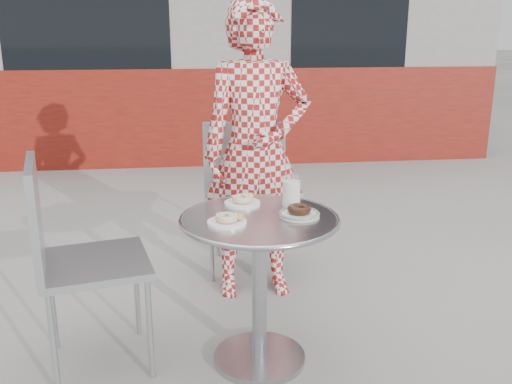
{
  "coord_description": "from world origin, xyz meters",
  "views": [
    {
      "loc": [
        -0.24,
        -2.23,
        1.42
      ],
      "look_at": [
        0.03,
        0.08,
        0.74
      ],
      "focal_mm": 40.0,
      "sensor_mm": 36.0,
      "label": 1
    }
  ],
  "objects": [
    {
      "name": "plate_checker",
      "position": [
        0.2,
        -0.05,
        0.68
      ],
      "size": [
        0.17,
        0.17,
        0.04
      ],
      "rotation": [
        0.0,
        0.0,
        0.16
      ],
      "color": "white",
      "rests_on": "bistro_table"
    },
    {
      "name": "chair_left",
      "position": [
        -0.67,
        0.02,
        0.28
      ],
      "size": [
        0.53,
        0.52,
        0.92
      ],
      "rotation": [
        0.0,
        0.0,
        1.8
      ],
      "color": "#A5A8AD",
      "rests_on": "ground"
    },
    {
      "name": "storefront",
      "position": [
        -0.0,
        5.56,
        1.49
      ],
      "size": [
        6.02,
        4.55,
        3.0
      ],
      "color": "gray",
      "rests_on": "ground"
    },
    {
      "name": "plate_near",
      "position": [
        -0.1,
        -0.11,
        0.68
      ],
      "size": [
        0.16,
        0.16,
        0.04
      ],
      "rotation": [
        0.0,
        0.0,
        -0.3
      ],
      "color": "white",
      "rests_on": "bistro_table"
    },
    {
      "name": "chair_far",
      "position": [
        0.07,
        0.94,
        0.29
      ],
      "size": [
        0.5,
        0.5,
        0.93
      ],
      "rotation": [
        0.0,
        0.0,
        3.01
      ],
      "color": "#A5A8AD",
      "rests_on": "ground"
    },
    {
      "name": "ground",
      "position": [
        0.0,
        0.0,
        0.0
      ],
      "size": [
        60.0,
        60.0,
        0.0
      ],
      "primitive_type": "plane",
      "color": "#999692",
      "rests_on": "ground"
    },
    {
      "name": "bistro_table",
      "position": [
        0.03,
        -0.05,
        0.51
      ],
      "size": [
        0.66,
        0.66,
        0.67
      ],
      "rotation": [
        0.0,
        0.0,
        -0.12
      ],
      "color": "#B7B7BC",
      "rests_on": "ground"
    },
    {
      "name": "milk_cup",
      "position": [
        0.19,
        0.1,
        0.73
      ],
      "size": [
        0.08,
        0.08,
        0.13
      ],
      "rotation": [
        0.0,
        0.0,
        0.33
      ],
      "color": "white",
      "rests_on": "bistro_table"
    },
    {
      "name": "plate_far",
      "position": [
        -0.02,
        0.14,
        0.68
      ],
      "size": [
        0.16,
        0.16,
        0.04
      ],
      "rotation": [
        0.0,
        0.0,
        0.34
      ],
      "color": "white",
      "rests_on": "bistro_table"
    },
    {
      "name": "seated_person",
      "position": [
        0.1,
        0.66,
        0.78
      ],
      "size": [
        0.59,
        0.41,
        1.57
      ],
      "primitive_type": "imported",
      "rotation": [
        0.0,
        0.0,
        0.06
      ],
      "color": "maroon",
      "rests_on": "ground"
    }
  ]
}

